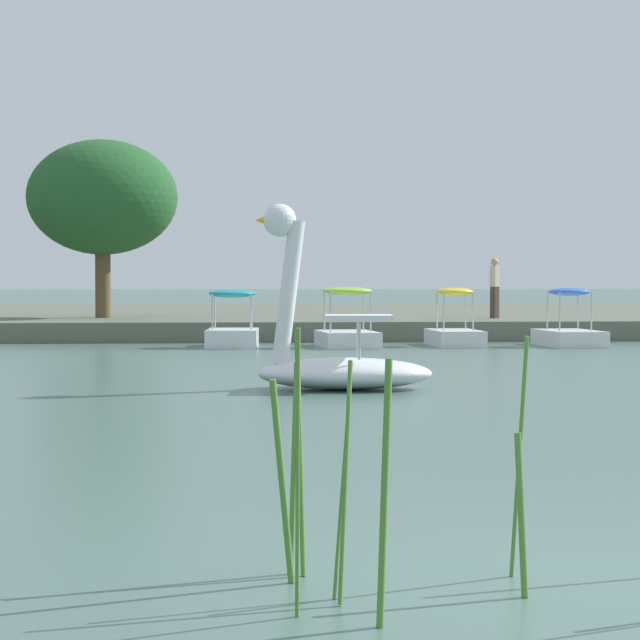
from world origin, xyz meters
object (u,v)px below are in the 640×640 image
pedal_boat_blue (569,330)px  person_on_path (495,286)px  swan_boat (337,355)px  tree_broadleaf_left (102,198)px  pedal_boat_teal (233,329)px  pedal_boat_lime (347,329)px  pedal_boat_yellow (455,330)px

pedal_boat_blue → person_on_path: person_on_path is taller
swan_boat → person_on_path: (6.26, 16.98, 0.98)m
tree_broadleaf_left → pedal_boat_blue: bearing=-29.8°
tree_broadleaf_left → person_on_path: tree_broadleaf_left is taller
swan_boat → pedal_boat_teal: bearing=97.1°
pedal_boat_blue → tree_broadleaf_left: 14.48m
pedal_boat_lime → pedal_boat_teal: (-2.80, 0.21, 0.01)m
swan_boat → tree_broadleaf_left: tree_broadleaf_left is taller
pedal_boat_lime → tree_broadleaf_left: bearing=133.5°
swan_boat → pedal_boat_lime: size_ratio=1.19×
pedal_boat_blue → pedal_boat_teal: (-8.34, 0.20, 0.04)m
pedal_boat_yellow → pedal_boat_teal: pedal_boat_yellow is taller
tree_broadleaf_left → pedal_boat_teal: bearing=-60.6°
pedal_boat_yellow → tree_broadleaf_left: bearing=144.7°
pedal_boat_yellow → pedal_boat_blue: bearing=-6.8°
person_on_path → swan_boat: bearing=-110.2°
person_on_path → pedal_boat_yellow: bearing=-113.1°
swan_boat → pedal_boat_teal: swan_boat is taller
tree_broadleaf_left → person_on_path: size_ratio=3.13×
pedal_boat_lime → tree_broadleaf_left: (-6.61, 6.96, 3.67)m
pedal_boat_blue → person_on_path: 5.58m
pedal_boat_blue → pedal_boat_teal: bearing=178.6°
pedal_boat_blue → person_on_path: (-0.63, 5.44, 1.08)m
pedal_boat_blue → pedal_boat_teal: size_ratio=1.12×
pedal_boat_blue → pedal_boat_yellow: size_ratio=1.05×
pedal_boat_blue → tree_broadleaf_left: (-12.15, 6.95, 3.70)m
pedal_boat_lime → pedal_boat_teal: pedal_boat_lime is taller
pedal_boat_blue → pedal_boat_lime: (-5.54, -0.02, 0.03)m
pedal_boat_blue → pedal_boat_yellow: (-2.81, 0.33, -0.02)m
pedal_boat_teal → person_on_path: size_ratio=1.19×
person_on_path → pedal_boat_lime: bearing=-132.0°
pedal_boat_lime → tree_broadleaf_left: 10.28m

